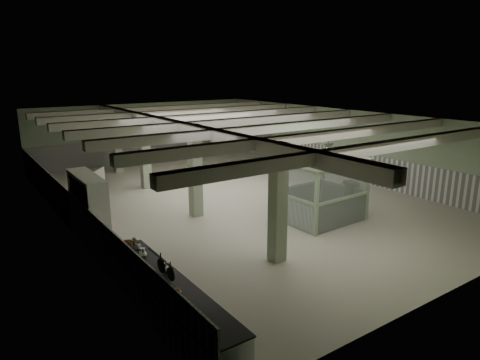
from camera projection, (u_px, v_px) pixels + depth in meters
floor at (235, 199)px, 19.06m from camera, size 20.00×20.00×0.00m
ceiling at (234, 118)px, 18.16m from camera, size 14.00×20.00×0.02m
wall_back at (145, 132)px, 26.59m from camera, size 14.00×0.02×3.60m
wall_front at (458, 226)px, 10.63m from camera, size 14.00×0.02×3.60m
wall_left at (67, 182)px, 14.77m from camera, size 0.02×20.00×3.60m
wall_right at (345, 144)px, 22.45m from camera, size 0.02×20.00×3.60m
wainscot_left at (70, 211)px, 15.04m from camera, size 0.05×19.90×1.50m
wainscot_right at (344, 164)px, 22.70m from camera, size 0.05×19.90×1.50m
wainscot_back at (146, 149)px, 26.83m from camera, size 13.90×0.05×1.50m
girder at (182, 127)px, 16.84m from camera, size 0.45×19.90×0.40m
beam_a at (380, 147)px, 12.22m from camera, size 13.90×0.35×0.32m
beam_b at (318, 137)px, 14.21m from camera, size 13.90×0.35×0.32m
beam_c at (271, 128)px, 16.21m from camera, size 13.90×0.35×0.32m
beam_d at (235, 122)px, 18.20m from camera, size 13.90×0.35×0.32m
beam_e at (205, 117)px, 20.20m from camera, size 13.90×0.35×0.32m
beam_f at (181, 113)px, 22.19m from camera, size 13.90×0.35×0.32m
beam_g at (161, 109)px, 24.19m from camera, size 13.90×0.35×0.32m
column_a at (278, 203)px, 12.45m from camera, size 0.42×0.42×3.60m
column_b at (195, 171)px, 16.44m from camera, size 0.42×0.42×3.60m
column_c at (145, 151)px, 20.43m from camera, size 0.42×0.42×3.60m
column_d at (117, 140)px, 23.62m from camera, size 0.42×0.42×3.60m
hook_rail at (160, 258)px, 8.73m from camera, size 0.02×1.20×0.02m
pendant_front at (328, 146)px, 14.58m from camera, size 0.44×0.44×0.22m
pendant_mid at (238, 128)px, 18.97m from camera, size 0.44×0.44×0.22m
pendant_back at (185, 118)px, 22.96m from camera, size 0.44×0.44×0.22m
prep_counter at (168, 300)px, 9.77m from camera, size 0.96×5.49×0.91m
pitcher_near at (165, 268)px, 10.05m from camera, size 0.21×0.24×0.29m
pitcher_far at (143, 254)px, 10.79m from camera, size 0.30×0.32×0.32m
veg_colander at (132, 245)px, 11.48m from camera, size 0.66×0.66×0.23m
orange_bowl at (175, 294)px, 9.08m from camera, size 0.31×0.31×0.10m
skillet_near at (171, 274)px, 8.51m from camera, size 0.04×0.29×0.29m
skillet_far at (161, 266)px, 8.87m from camera, size 0.04×0.31×0.31m
walkin_cooler at (89, 207)px, 14.13m from camera, size 1.12×2.57×2.35m
guard_booth at (320, 177)px, 16.06m from camera, size 3.08×2.64×2.41m
filing_cabinet at (350, 197)px, 16.95m from camera, size 0.65×0.74×1.33m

